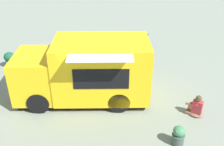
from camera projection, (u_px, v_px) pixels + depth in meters
name	position (u px, v px, depth m)	size (l,w,h in m)	color
ground_plane	(91.00, 96.00, 10.99)	(40.00, 40.00, 0.00)	gray
food_truck	(86.00, 72.00, 10.30)	(3.79, 5.56, 2.51)	yellow
person_customer	(196.00, 107.00, 9.71)	(0.73, 0.71, 0.87)	brown
planter_flowering_near	(10.00, 59.00, 13.09)	(0.53, 0.53, 0.80)	gray
planter_flowering_side	(178.00, 136.00, 8.37)	(0.42, 0.42, 0.70)	#405145
trash_bin	(144.00, 40.00, 15.39)	(0.48, 0.48, 0.82)	black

